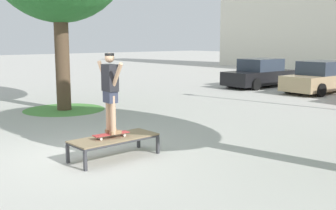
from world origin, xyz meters
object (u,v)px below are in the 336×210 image
object	(u,v)px
car_tan	(320,78)
skater	(110,88)
car_black	(259,74)
skateboard	(111,134)
skate_box	(114,139)

from	to	relation	value
car_tan	skater	bearing A→B (deg)	-77.60
skater	car_black	world-z (taller)	skater
car_tan	car_black	bearing A→B (deg)	-174.22
skateboard	car_black	xyz separation A→B (m)	(-6.33, 13.27, 0.15)
skate_box	car_black	distance (m)	14.64
car_black	car_tan	world-z (taller)	same
skater	car_black	size ratio (longest dim) A/B	0.40
skateboard	car_black	world-z (taller)	car_black
skater	skate_box	bearing A→B (deg)	91.76
skate_box	skateboard	world-z (taller)	skateboard
skateboard	car_tan	bearing A→B (deg)	102.40
car_black	car_tan	size ratio (longest dim) A/B	1.00
car_tan	skateboard	bearing A→B (deg)	-77.60
skate_box	car_tan	world-z (taller)	car_tan
skate_box	car_tan	size ratio (longest dim) A/B	0.45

